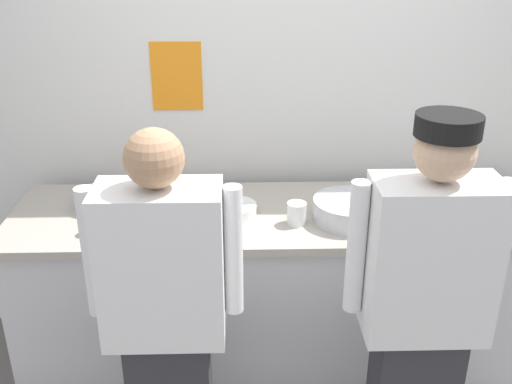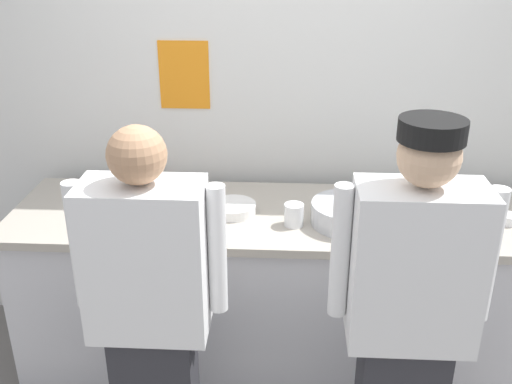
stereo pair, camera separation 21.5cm
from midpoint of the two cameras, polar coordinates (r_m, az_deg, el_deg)
The scene contains 13 objects.
wall_back at distance 3.14m, azimuth 0.53°, elevation 11.57°, with size 4.19×0.11×2.97m.
prep_counter at distance 3.08m, azimuth 0.80°, elevation -9.57°, with size 2.67×0.74×0.91m.
chef_near_left at distance 2.30m, azimuth -11.41°, elevation -11.89°, with size 0.58×0.24×1.57m.
chef_center at distance 2.30m, azimuth 13.22°, elevation -11.05°, with size 0.59×0.24×1.62m.
plate_stack_front at distance 2.83m, azimuth -4.32°, elevation -1.69°, with size 0.22×0.22×0.05m.
plate_stack_rear at distance 3.01m, azimuth -16.85°, elevation -0.71°, with size 0.23×0.23×0.08m.
mixing_bowl_steel at distance 2.77m, azimuth 6.91°, elevation -1.78°, with size 0.35×0.35×0.10m, color #B7BABF.
sheet_tray at distance 2.98m, azimuth 14.62°, elevation -1.37°, with size 0.42×0.32×0.02m, color #B7BABF.
squeeze_bottle_primary at distance 2.75m, azimuth -16.98°, elevation -2.12°, with size 0.06×0.06×0.18m.
squeeze_bottle_secondary at distance 2.99m, azimuth -12.70°, elevation 0.64°, with size 0.06×0.06×0.20m.
ramekin_orange_sauce at distance 3.02m, azimuth 20.82°, elevation -1.63°, with size 0.09×0.09×0.04m.
ramekin_yellow_sauce at distance 2.88m, azimuth -10.57°, elevation -1.66°, with size 0.10×0.10×0.04m.
deli_cup at distance 2.72m, azimuth 1.68°, elevation -2.12°, with size 0.09×0.09×0.10m, color white.
Camera 1 is at (-0.22, -2.18, 2.16)m, focal length 41.44 mm.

